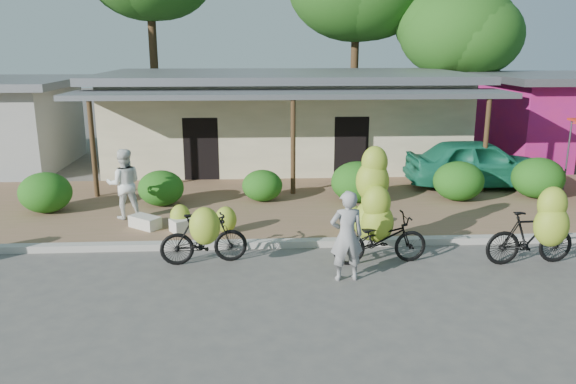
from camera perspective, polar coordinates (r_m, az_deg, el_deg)
name	(u,v)px	position (r m, az deg, el deg)	size (l,w,h in m)	color
ground	(314,283)	(10.60, 2.69, -9.26)	(100.00, 100.00, 0.00)	#504D4A
sidewalk	(296,206)	(15.27, 0.78, -1.42)	(60.00, 6.00, 0.12)	#8A604A
curb	(305,243)	(12.42, 1.75, -5.20)	(60.00, 0.25, 0.15)	#A8A399
shop_main	(284,118)	(20.75, -0.36, 7.57)	(13.00, 8.50, 3.35)	beige
shop_pink	(561,117)	(23.77, 26.01, 6.89)	(6.00, 6.00, 3.25)	#B71C5A
tree_near_right	(453,28)	(25.65, 16.37, 15.68)	(5.05, 4.92, 6.86)	#452C1B
hedge_0	(45,193)	(15.65, -23.43, -0.05)	(1.34, 1.20, 1.04)	#205613
hedge_1	(161,188)	(15.37, -12.78, 0.39)	(1.22, 1.10, 0.95)	#205613
hedge_2	(262,186)	(15.45, -2.63, 0.66)	(1.11, 1.00, 0.87)	#205613
hedge_3	(357,182)	(15.43, 7.04, 1.02)	(1.43, 1.29, 1.12)	#205613
hedge_4	(458,181)	(16.18, 16.93, 1.07)	(1.39, 1.26, 1.09)	#205613
hedge_5	(538,178)	(17.23, 24.05, 1.32)	(1.46, 1.32, 1.14)	#205613
bike_left	(204,236)	(11.31, -8.53, -4.48)	(1.81, 1.27, 1.37)	black
bike_center	(377,218)	(11.60, 8.99, -2.65)	(2.00, 1.27, 2.32)	black
bike_right	(536,232)	(12.09, 23.92, -3.72)	(1.87, 1.24, 1.76)	black
loose_banana_a	(180,217)	(13.34, -10.88, -2.49)	(0.48, 0.41, 0.60)	#9FB72D
loose_banana_b	(226,220)	(12.93, -6.34, -2.81)	(0.50, 0.42, 0.62)	#9FB72D
loose_banana_c	(352,218)	(13.07, 6.51, -2.62)	(0.50, 0.42, 0.62)	#9FB72D
sack_near	(189,224)	(13.29, -9.99, -3.18)	(0.85, 0.40, 0.30)	beige
sack_far	(145,222)	(13.66, -14.32, -2.97)	(0.75, 0.38, 0.28)	beige
vendor	(347,236)	(10.50, 5.98, -4.46)	(0.63, 0.42, 1.74)	gray
bystander	(124,184)	(14.37, -16.30, 0.80)	(0.85, 0.66, 1.75)	silver
teal_van	(479,163)	(17.88, 18.81, 2.82)	(1.74, 4.33, 1.48)	#1A7655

